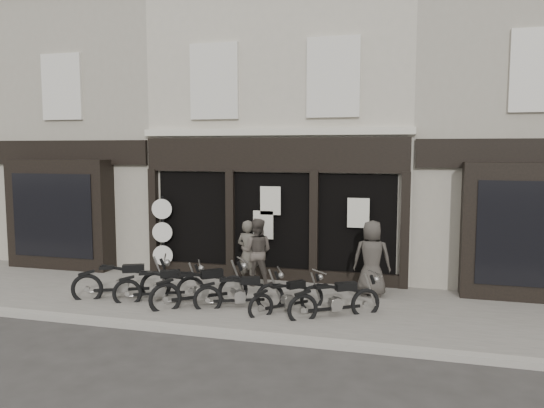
% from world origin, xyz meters
% --- Properties ---
extents(ground_plane, '(90.00, 90.00, 0.00)m').
position_xyz_m(ground_plane, '(0.00, 0.00, 0.00)').
color(ground_plane, '#2D2B28').
rests_on(ground_plane, ground).
extents(pavement, '(30.00, 4.20, 0.12)m').
position_xyz_m(pavement, '(0.00, 0.90, 0.06)').
color(pavement, '#645F58').
rests_on(pavement, ground_plane).
extents(kerb, '(30.00, 0.25, 0.13)m').
position_xyz_m(kerb, '(0.00, -1.25, 0.07)').
color(kerb, gray).
rests_on(kerb, ground_plane).
extents(central_building, '(7.30, 6.22, 8.34)m').
position_xyz_m(central_building, '(0.00, 5.95, 4.08)').
color(central_building, '#B4AB9A').
rests_on(central_building, ground).
extents(neighbour_left, '(5.60, 6.73, 8.34)m').
position_xyz_m(neighbour_left, '(-6.35, 5.90, 4.04)').
color(neighbour_left, gray).
rests_on(neighbour_left, ground).
extents(neighbour_right, '(5.60, 6.73, 8.34)m').
position_xyz_m(neighbour_right, '(6.35, 5.90, 4.04)').
color(neighbour_right, gray).
rests_on(neighbour_right, ground).
extents(motorcycle_0, '(2.13, 1.24, 1.09)m').
position_xyz_m(motorcycle_0, '(-2.90, 0.27, 0.44)').
color(motorcycle_0, black).
rests_on(motorcycle_0, ground).
extents(motorcycle_1, '(1.94, 1.17, 1.00)m').
position_xyz_m(motorcycle_1, '(-1.93, 0.27, 0.40)').
color(motorcycle_1, black).
rests_on(motorcycle_1, ground).
extents(motorcycle_2, '(1.91, 1.68, 1.10)m').
position_xyz_m(motorcycle_2, '(-0.88, 0.19, 0.44)').
color(motorcycle_2, black).
rests_on(motorcycle_2, ground).
extents(motorcycle_3, '(1.90, 1.05, 0.97)m').
position_xyz_m(motorcycle_3, '(0.01, 0.27, 0.38)').
color(motorcycle_3, black).
rests_on(motorcycle_3, ground).
extents(motorcycle_4, '(1.48, 1.51, 0.91)m').
position_xyz_m(motorcycle_4, '(1.09, 0.29, 0.36)').
color(motorcycle_4, black).
rests_on(motorcycle_4, ground).
extents(motorcycle_5, '(1.86, 1.35, 1.00)m').
position_xyz_m(motorcycle_5, '(2.13, 0.21, 0.40)').
color(motorcycle_5, black).
rests_on(motorcycle_5, ground).
extents(man_left, '(0.69, 0.53, 1.68)m').
position_xyz_m(man_left, '(-0.42, 2.15, 0.96)').
color(man_left, '#4A453D').
rests_on(man_left, pavement).
extents(man_centre, '(0.89, 0.73, 1.73)m').
position_xyz_m(man_centre, '(-0.21, 2.22, 0.98)').
color(man_centre, '#463F39').
rests_on(man_centre, pavement).
extents(man_right, '(0.90, 0.60, 1.81)m').
position_xyz_m(man_right, '(2.72, 1.98, 1.03)').
color(man_right, '#37332E').
rests_on(man_right, pavement).
extents(advert_sign_post, '(0.56, 0.36, 2.30)m').
position_xyz_m(advert_sign_post, '(-3.08, 2.68, 1.12)').
color(advert_sign_post, black).
rests_on(advert_sign_post, ground).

